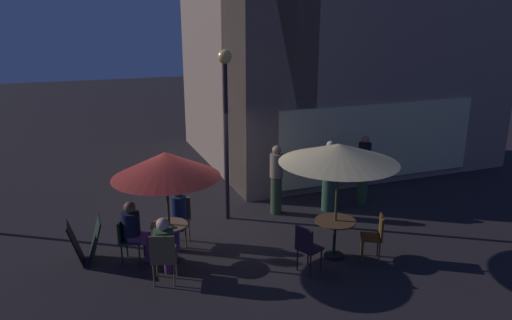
% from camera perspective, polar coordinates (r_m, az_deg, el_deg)
% --- Properties ---
extents(ground_plane, '(60.00, 60.00, 0.00)m').
position_cam_1_polar(ground_plane, '(10.47, -5.68, -8.91)').
color(ground_plane, black).
extents(cafe_building, '(8.68, 6.98, 8.14)m').
position_cam_1_polar(cafe_building, '(14.38, 7.01, 14.70)').
color(cafe_building, gray).
rests_on(cafe_building, ground).
extents(street_lamp_near_corner, '(0.31, 0.31, 3.88)m').
position_cam_1_polar(street_lamp_near_corner, '(10.50, -3.66, 6.53)').
color(street_lamp_near_corner, black).
rests_on(street_lamp_near_corner, ground).
extents(menu_sandwich_board, '(0.63, 0.56, 0.84)m').
position_cam_1_polar(menu_sandwich_board, '(9.71, -19.80, -9.19)').
color(menu_sandwich_board, black).
rests_on(menu_sandwich_board, ground).
extents(cafe_table_0, '(0.70, 0.70, 0.77)m').
position_cam_1_polar(cafe_table_0, '(9.27, -10.31, -8.84)').
color(cafe_table_0, black).
rests_on(cafe_table_0, ground).
extents(cafe_table_1, '(0.79, 0.79, 0.77)m').
position_cam_1_polar(cafe_table_1, '(9.40, 9.44, -8.22)').
color(cafe_table_1, black).
rests_on(cafe_table_1, ground).
extents(patio_umbrella_0, '(1.99, 1.99, 2.19)m').
position_cam_1_polar(patio_umbrella_0, '(8.78, -10.77, -0.62)').
color(patio_umbrella_0, black).
rests_on(patio_umbrella_0, ground).
extents(patio_umbrella_1, '(2.23, 2.23, 2.30)m').
position_cam_1_polar(patio_umbrella_1, '(8.88, 9.89, 0.75)').
color(patio_umbrella_1, black).
rests_on(patio_umbrella_1, ground).
extents(cafe_chair_0, '(0.54, 0.54, 0.86)m').
position_cam_1_polar(cafe_chair_0, '(9.48, -15.17, -8.80)').
color(cafe_chair_0, black).
rests_on(cafe_chair_0, ground).
extents(cafe_chair_1, '(0.55, 0.55, 0.97)m').
position_cam_1_polar(cafe_chair_1, '(8.53, -11.03, -11.11)').
color(cafe_chair_1, brown).
rests_on(cafe_chair_1, ground).
extents(cafe_chair_2, '(0.54, 0.54, 0.96)m').
position_cam_1_polar(cafe_chair_2, '(10.01, -9.09, -6.66)').
color(cafe_chair_2, brown).
rests_on(cafe_chair_2, ground).
extents(cafe_chair_3, '(0.51, 0.51, 0.91)m').
position_cam_1_polar(cafe_chair_3, '(8.81, 6.11, -10.13)').
color(cafe_chair_3, black).
rests_on(cafe_chair_3, ground).
extents(cafe_chair_4, '(0.53, 0.53, 0.91)m').
position_cam_1_polar(cafe_chair_4, '(9.48, 14.18, -8.54)').
color(cafe_chair_4, '#593617').
rests_on(cafe_chair_4, ground).
extents(patron_seated_0, '(0.53, 0.45, 1.22)m').
position_cam_1_polar(patron_seated_0, '(9.37, -14.41, -7.87)').
color(patron_seated_0, '#602E66').
rests_on(patron_seated_0, ground).
extents(patron_seated_1, '(0.45, 0.53, 1.21)m').
position_cam_1_polar(patron_seated_1, '(8.61, -10.93, -9.89)').
color(patron_seated_1, '#632E5F').
rests_on(patron_seated_1, ground).
extents(patron_seated_2, '(0.45, 0.52, 1.26)m').
position_cam_1_polar(patron_seated_2, '(9.83, -9.32, -6.30)').
color(patron_seated_2, '#543768').
rests_on(patron_seated_2, ground).
extents(patron_standing_3, '(0.38, 0.38, 1.74)m').
position_cam_1_polar(patron_standing_3, '(11.53, 8.77, -1.93)').
color(patron_standing_3, '#2B4837').
rests_on(patron_standing_3, ground).
extents(patron_standing_4, '(0.31, 0.31, 1.69)m').
position_cam_1_polar(patron_standing_4, '(11.23, 2.45, -2.33)').
color(patron_standing_4, '#32402B').
rests_on(patron_standing_4, ground).
extents(patron_standing_5, '(0.31, 0.31, 1.76)m').
position_cam_1_polar(patron_standing_5, '(12.12, 12.75, -1.13)').
color(patron_standing_5, '#334D2F').
rests_on(patron_standing_5, ground).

